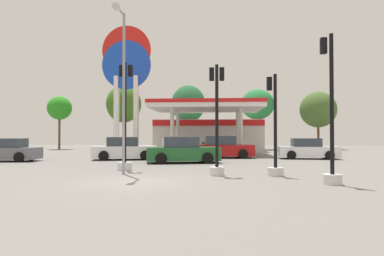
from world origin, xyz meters
The scene contains 18 objects.
ground_plane centered at (0.00, 0.00, 0.00)m, with size 90.00×90.00×0.00m, color slate.
gas_station centered at (2.08, 23.44, 2.13)m, with size 11.33×13.58×4.61m.
station_pole_sign centered at (-5.63, 19.26, 7.76)m, with size 4.69×0.56×12.16m.
car_0 centered at (0.81, 8.60, 0.73)m, with size 4.80×2.78×1.61m.
car_1 centered at (9.54, 12.72, 0.67)m, with size 4.29×2.17×1.49m.
car_2 centered at (3.32, 13.26, 0.75)m, with size 4.77×2.43×1.66m.
car_3 centered at (-3.52, 11.02, 0.72)m, with size 4.74×2.83×1.59m.
car_4 centered at (-10.90, 8.95, 0.68)m, with size 4.36×2.24×1.51m.
traffic_signal_0 centered at (2.93, 2.12, 1.80)m, with size 0.65×0.68×4.76m.
traffic_signal_1 centered at (5.38, 2.11, 1.27)m, with size 0.67×0.69×4.32m.
traffic_signal_2 centered at (-1.56, 3.90, 1.83)m, with size 0.69×0.70×5.30m.
traffic_signal_3 centered at (6.94, -0.26, 1.67)m, with size 0.65×0.68×5.31m.
tree_0 centered at (-16.16, 27.66, 4.99)m, with size 2.90×2.90×6.45m.
tree_1 centered at (-8.59, 29.11, 5.58)m, with size 4.32×4.32×7.92m.
tree_2 centered at (-0.48, 28.63, 5.51)m, with size 4.11×4.11×7.77m.
tree_3 centered at (7.86, 28.74, 5.37)m, with size 3.98×3.98×7.22m.
tree_4 centered at (15.28, 29.82, 4.81)m, with size 4.34×4.34×7.00m.
corner_streetlamp centered at (-1.19, 2.07, 4.29)m, with size 0.24×1.48×7.16m.
Camera 1 is at (2.91, -12.57, 1.74)m, focal length 31.92 mm.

